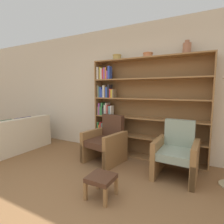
{
  "coord_description": "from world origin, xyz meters",
  "views": [
    {
      "loc": [
        1.2,
        -1.13,
        1.39
      ],
      "look_at": [
        -0.45,
        2.0,
        0.95
      ],
      "focal_mm": 28.0,
      "sensor_mm": 36.0,
      "label": 1
    }
  ],
  "objects_px": {
    "bookshelf": "(136,110)",
    "footstool": "(101,180)",
    "couch": "(11,139)",
    "armchair_leather": "(106,142)",
    "vase_tall": "(187,48)",
    "bowl_slate": "(117,57)",
    "bowl_stoneware": "(148,55)",
    "armchair_cushioned": "(176,153)"
  },
  "relations": [
    {
      "from": "vase_tall",
      "to": "couch",
      "type": "relative_size",
      "value": 0.14
    },
    {
      "from": "bowl_stoneware",
      "to": "bowl_slate",
      "type": "bearing_deg",
      "value": 180.0
    },
    {
      "from": "bowl_slate",
      "to": "couch",
      "type": "height_order",
      "value": "bowl_slate"
    },
    {
      "from": "bookshelf",
      "to": "vase_tall",
      "type": "height_order",
      "value": "vase_tall"
    },
    {
      "from": "bowl_slate",
      "to": "couch",
      "type": "xyz_separation_m",
      "value": [
        -2.19,
        -1.06,
        -1.81
      ]
    },
    {
      "from": "bowl_slate",
      "to": "armchair_cushioned",
      "type": "xyz_separation_m",
      "value": [
        1.34,
        -0.52,
        -1.7
      ]
    },
    {
      "from": "bookshelf",
      "to": "armchair_cushioned",
      "type": "xyz_separation_m",
      "value": [
        0.89,
        -0.54,
        -0.59
      ]
    },
    {
      "from": "couch",
      "to": "armchair_cushioned",
      "type": "height_order",
      "value": "armchair_cushioned"
    },
    {
      "from": "bowl_slate",
      "to": "armchair_cushioned",
      "type": "bearing_deg",
      "value": -21.26
    },
    {
      "from": "footstool",
      "to": "armchair_cushioned",
      "type": "bearing_deg",
      "value": 54.16
    },
    {
      "from": "vase_tall",
      "to": "armchair_leather",
      "type": "relative_size",
      "value": 0.26
    },
    {
      "from": "armchair_leather",
      "to": "vase_tall",
      "type": "bearing_deg",
      "value": -148.5
    },
    {
      "from": "vase_tall",
      "to": "couch",
      "type": "height_order",
      "value": "vase_tall"
    },
    {
      "from": "bowl_slate",
      "to": "armchair_leather",
      "type": "height_order",
      "value": "bowl_slate"
    },
    {
      "from": "couch",
      "to": "bowl_stoneware",
      "type": "bearing_deg",
      "value": -69.82
    },
    {
      "from": "bowl_slate",
      "to": "vase_tall",
      "type": "height_order",
      "value": "vase_tall"
    },
    {
      "from": "vase_tall",
      "to": "bowl_slate",
      "type": "bearing_deg",
      "value": 180.0
    },
    {
      "from": "footstool",
      "to": "couch",
      "type": "bearing_deg",
      "value": 168.96
    },
    {
      "from": "couch",
      "to": "armchair_leather",
      "type": "bearing_deg",
      "value": -76.5
    },
    {
      "from": "bookshelf",
      "to": "footstool",
      "type": "relative_size",
      "value": 6.96
    },
    {
      "from": "bowl_slate",
      "to": "vase_tall",
      "type": "relative_size",
      "value": 0.82
    },
    {
      "from": "bowl_stoneware",
      "to": "footstool",
      "type": "xyz_separation_m",
      "value": [
        -0.11,
        -1.59,
        -1.84
      ]
    },
    {
      "from": "bookshelf",
      "to": "bowl_slate",
      "type": "distance_m",
      "value": 1.2
    },
    {
      "from": "couch",
      "to": "bowl_slate",
      "type": "bearing_deg",
      "value": -64.35
    },
    {
      "from": "bowl_slate",
      "to": "couch",
      "type": "relative_size",
      "value": 0.11
    },
    {
      "from": "bowl_stoneware",
      "to": "couch",
      "type": "bearing_deg",
      "value": -159.73
    },
    {
      "from": "bookshelf",
      "to": "armchair_cushioned",
      "type": "bearing_deg",
      "value": -31.09
    },
    {
      "from": "footstool",
      "to": "bowl_stoneware",
      "type": "bearing_deg",
      "value": 86.14
    },
    {
      "from": "armchair_cushioned",
      "to": "footstool",
      "type": "bearing_deg",
      "value": 56.46
    },
    {
      "from": "bookshelf",
      "to": "bowl_stoneware",
      "type": "height_order",
      "value": "bowl_stoneware"
    },
    {
      "from": "armchair_cushioned",
      "to": "footstool",
      "type": "distance_m",
      "value": 1.33
    },
    {
      "from": "armchair_leather",
      "to": "armchair_cushioned",
      "type": "xyz_separation_m",
      "value": [
        1.31,
        0.0,
        0.0
      ]
    },
    {
      "from": "couch",
      "to": "armchair_leather",
      "type": "height_order",
      "value": "armchair_leather"
    },
    {
      "from": "bowl_slate",
      "to": "bowl_stoneware",
      "type": "height_order",
      "value": "bowl_slate"
    },
    {
      "from": "bowl_stoneware",
      "to": "armchair_leather",
      "type": "relative_size",
      "value": 0.22
    },
    {
      "from": "couch",
      "to": "footstool",
      "type": "xyz_separation_m",
      "value": [
        2.75,
        -0.54,
        -0.04
      ]
    },
    {
      "from": "bowl_stoneware",
      "to": "armchair_leather",
      "type": "xyz_separation_m",
      "value": [
        -0.65,
        -0.52,
        -1.69
      ]
    },
    {
      "from": "bookshelf",
      "to": "bowl_stoneware",
      "type": "distance_m",
      "value": 1.12
    },
    {
      "from": "vase_tall",
      "to": "bookshelf",
      "type": "bearing_deg",
      "value": 178.8
    },
    {
      "from": "bowl_slate",
      "to": "footstool",
      "type": "distance_m",
      "value": 2.51
    },
    {
      "from": "bookshelf",
      "to": "couch",
      "type": "distance_m",
      "value": 2.93
    },
    {
      "from": "armchair_leather",
      "to": "footstool",
      "type": "xyz_separation_m",
      "value": [
        0.54,
        -1.07,
        -0.15
      ]
    }
  ]
}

